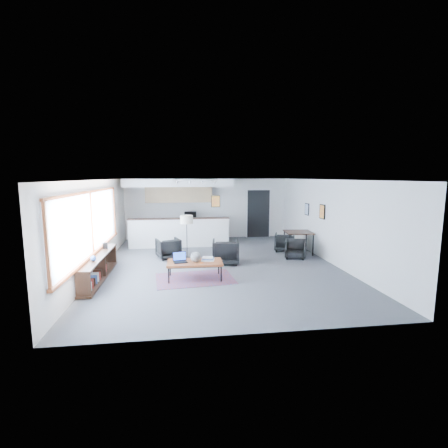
{
  "coord_description": "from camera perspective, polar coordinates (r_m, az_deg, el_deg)",
  "views": [
    {
      "loc": [
        -1.15,
        -9.65,
        2.69
      ],
      "look_at": [
        0.21,
        0.4,
        1.2
      ],
      "focal_mm": 26.0,
      "sensor_mm": 36.0,
      "label": 1
    }
  ],
  "objects": [
    {
      "name": "coffee_table",
      "position": [
        8.65,
        -5.16,
        -6.82
      ],
      "size": [
        1.46,
        0.81,
        0.47
      ],
      "rotation": [
        0.0,
        0.0,
        -0.02
      ],
      "color": "brown",
      "rests_on": "floor"
    },
    {
      "name": "kilim_rug",
      "position": [
        8.77,
        -5.13,
        -9.53
      ],
      "size": [
        2.14,
        1.57,
        0.01
      ],
      "rotation": [
        0.0,
        0.0,
        0.1
      ],
      "color": "#4F2C3D",
      "rests_on": "floor"
    },
    {
      "name": "armchair_right",
      "position": [
        10.12,
        0.28,
        -4.67
      ],
      "size": [
        0.89,
        0.85,
        0.83
      ],
      "primitive_type": "imported",
      "rotation": [
        0.0,
        0.0,
        3.02
      ],
      "color": "black",
      "rests_on": "floor"
    },
    {
      "name": "doorway",
      "position": [
        14.58,
        6.03,
        1.93
      ],
      "size": [
        1.1,
        0.12,
        2.15
      ],
      "color": "black",
      "rests_on": "room"
    },
    {
      "name": "dining_chair_far",
      "position": [
        12.01,
        10.59,
        -3.28
      ],
      "size": [
        0.75,
        0.72,
        0.61
      ],
      "primitive_type": "imported",
      "rotation": [
        0.0,
        0.0,
        2.78
      ],
      "color": "black",
      "rests_on": "floor"
    },
    {
      "name": "kitchenette",
      "position": [
        13.42,
        -7.89,
        2.65
      ],
      "size": [
        4.2,
        1.96,
        2.6
      ],
      "color": "white",
      "rests_on": "floor"
    },
    {
      "name": "ceramic_pot",
      "position": [
        8.57,
        -5.01,
        -5.78
      ],
      "size": [
        0.27,
        0.27,
        0.27
      ],
      "rotation": [
        0.0,
        0.0,
        -0.08
      ],
      "color": "gray",
      "rests_on": "coffee_table"
    },
    {
      "name": "dining_table",
      "position": [
        11.71,
        12.95,
        -1.64
      ],
      "size": [
        1.0,
        1.0,
        0.77
      ],
      "rotation": [
        0.0,
        0.0,
        -0.09
      ],
      "color": "black",
      "rests_on": "floor"
    },
    {
      "name": "console",
      "position": [
        9.18,
        -21.16,
        -7.17
      ],
      "size": [
        0.35,
        3.0,
        0.8
      ],
      "color": "black",
      "rests_on": "floor"
    },
    {
      "name": "wall_art_lower",
      "position": [
        11.12,
        16.88,
        2.09
      ],
      "size": [
        0.03,
        0.38,
        0.48
      ],
      "color": "black",
      "rests_on": "room"
    },
    {
      "name": "wall_art_upper",
      "position": [
        12.31,
        14.37,
        2.53
      ],
      "size": [
        0.03,
        0.34,
        0.44
      ],
      "color": "black",
      "rests_on": "room"
    },
    {
      "name": "floor_lamp",
      "position": [
        10.67,
        -6.59,
        0.51
      ],
      "size": [
        0.51,
        0.51,
        1.44
      ],
      "rotation": [
        0.0,
        0.0,
        0.27
      ],
      "color": "black",
      "rests_on": "floor"
    },
    {
      "name": "armchair_left",
      "position": [
        10.93,
        -9.77,
        -4.07
      ],
      "size": [
        0.88,
        0.85,
        0.73
      ],
      "primitive_type": "imported",
      "rotation": [
        0.0,
        0.0,
        3.45
      ],
      "color": "black",
      "rests_on": "floor"
    },
    {
      "name": "dining_chair_near",
      "position": [
        11.04,
        12.42,
        -4.41
      ],
      "size": [
        0.71,
        0.69,
        0.58
      ],
      "primitive_type": "imported",
      "rotation": [
        0.0,
        0.0,
        -0.35
      ],
      "color": "black",
      "rests_on": "floor"
    },
    {
      "name": "track_light",
      "position": [
        11.86,
        -5.05,
        7.52
      ],
      "size": [
        1.6,
        0.07,
        0.15
      ],
      "color": "silver",
      "rests_on": "room"
    },
    {
      "name": "coaster",
      "position": [
        8.49,
        -4.02,
        -6.83
      ],
      "size": [
        0.12,
        0.12,
        0.01
      ],
      "rotation": [
        0.0,
        0.0,
        0.39
      ],
      "color": "#E5590C",
      "rests_on": "coffee_table"
    },
    {
      "name": "window",
      "position": [
        9.14,
        -22.31,
        -0.06
      ],
      "size": [
        0.1,
        5.95,
        1.66
      ],
      "color": "#8CBFFF",
      "rests_on": "room"
    },
    {
      "name": "microwave",
      "position": [
        13.9,
        -5.94,
        1.71
      ],
      "size": [
        0.52,
        0.32,
        0.34
      ],
      "primitive_type": "imported",
      "rotation": [
        0.0,
        0.0,
        -0.09
      ],
      "color": "black",
      "rests_on": "kitchenette"
    },
    {
      "name": "room",
      "position": [
        9.82,
        -0.92,
        0.19
      ],
      "size": [
        7.02,
        9.02,
        2.62
      ],
      "color": "#454548",
      "rests_on": "ground"
    },
    {
      "name": "laptop",
      "position": [
        8.65,
        -7.76,
        -6.11
      ],
      "size": [
        0.4,
        0.35,
        0.25
      ],
      "rotation": [
        0.0,
        0.0,
        0.18
      ],
      "color": "black",
      "rests_on": "coffee_table"
    },
    {
      "name": "book_stack",
      "position": [
        8.69,
        -2.84,
        -6.15
      ],
      "size": [
        0.37,
        0.32,
        0.1
      ],
      "rotation": [
        0.0,
        0.0,
        -0.19
      ],
      "color": "silver",
      "rests_on": "coffee_table"
    }
  ]
}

